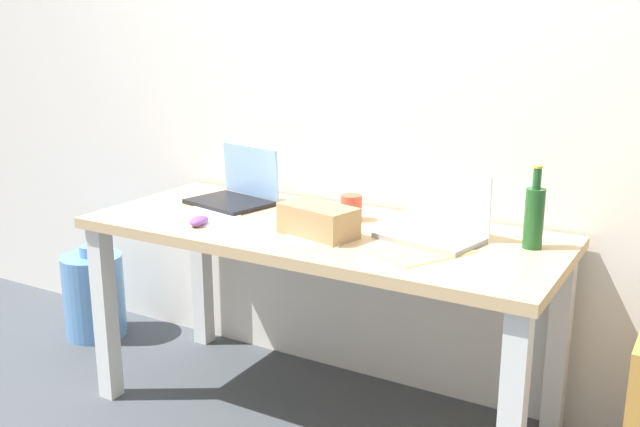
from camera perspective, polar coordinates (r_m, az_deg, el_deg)
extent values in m
plane|color=#42474C|center=(2.91, 0.00, -15.52)|extent=(8.00, 8.00, 0.00)
cube|color=silver|center=(2.89, 4.25, 11.39)|extent=(5.20, 0.08, 2.60)
cube|color=tan|center=(2.62, 0.00, -1.48)|extent=(1.74, 0.72, 0.04)
cube|color=silver|center=(3.01, -16.57, -7.55)|extent=(0.07, 0.07, 0.72)
cube|color=silver|center=(2.23, 14.89, -15.73)|extent=(0.07, 0.07, 0.72)
cube|color=silver|center=(3.41, -9.33, -4.41)|extent=(0.07, 0.07, 0.72)
cube|color=silver|center=(2.75, 18.29, -9.86)|extent=(0.07, 0.07, 0.72)
cube|color=black|center=(2.95, -7.19, 0.85)|extent=(0.36, 0.29, 0.02)
cube|color=#8CB7EA|center=(3.00, -5.51, 3.36)|extent=(0.31, 0.09, 0.21)
cube|color=gray|center=(2.48, 8.57, -1.93)|extent=(0.37, 0.27, 0.02)
cube|color=white|center=(2.53, 10.01, 1.05)|extent=(0.33, 0.08, 0.21)
cylinder|color=#1E5123|center=(2.45, 16.52, -0.39)|extent=(0.06, 0.06, 0.20)
cylinder|color=#1E5123|center=(2.42, 16.76, 2.66)|extent=(0.03, 0.03, 0.07)
cylinder|color=gold|center=(2.41, 16.82, 3.55)|extent=(0.03, 0.03, 0.01)
ellipsoid|color=#724799|center=(2.66, -9.53, -0.57)|extent=(0.08, 0.11, 0.03)
cube|color=tan|center=(2.49, -0.14, -0.57)|extent=(0.29, 0.20, 0.11)
cylinder|color=#D84C38|center=(2.69, 2.49, 0.46)|extent=(0.08, 0.08, 0.09)
cube|color=#F4E06B|center=(2.36, 8.00, -2.96)|extent=(0.32, 0.36, 0.00)
cube|color=white|center=(2.53, -0.07, -1.56)|extent=(0.28, 0.34, 0.00)
cube|color=white|center=(2.78, -8.46, -0.21)|extent=(0.32, 0.36, 0.00)
cylinder|color=#598CC6|center=(3.66, -17.39, -6.18)|extent=(0.29, 0.29, 0.40)
cylinder|color=#598CC6|center=(3.59, -17.67, -2.82)|extent=(0.10, 0.10, 0.05)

